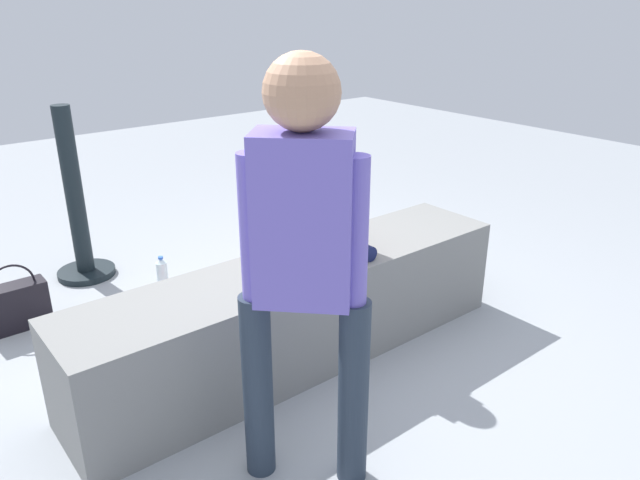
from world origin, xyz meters
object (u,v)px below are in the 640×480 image
object	(u,v)px
handbag_black_leather	(16,306)
party_cup_red	(175,291)
handbag_brown_canvas	(371,254)
adult_standing	(304,247)
cake_box_white	(113,354)
cake_plate	(293,257)
water_bottle_near_gift	(162,272)
water_bottle_far_side	(330,272)
gift_bag	(309,231)
child_seated	(334,211)

from	to	relation	value
handbag_black_leather	party_cup_red	bearing A→B (deg)	-15.28
handbag_black_leather	handbag_brown_canvas	distance (m)	2.14
party_cup_red	handbag_brown_canvas	distance (m)	1.29
adult_standing	handbag_black_leather	xyz separation A→B (m)	(-0.57, 1.85, -0.80)
cake_box_white	cake_plate	bearing A→B (deg)	-32.51
water_bottle_near_gift	water_bottle_far_side	world-z (taller)	water_bottle_far_side
handbag_black_leather	water_bottle_far_side	bearing A→B (deg)	-23.19
gift_bag	water_bottle_far_side	xyz separation A→B (m)	(-0.30, -0.60, -0.03)
water_bottle_far_side	party_cup_red	bearing A→B (deg)	149.64
adult_standing	water_bottle_near_gift	distance (m)	2.06
cake_plate	water_bottle_far_side	bearing A→B (deg)	36.42
gift_bag	water_bottle_near_gift	xyz separation A→B (m)	(-1.09, 0.11, -0.05)
water_bottle_far_side	party_cup_red	xyz separation A→B (m)	(-0.81, 0.48, -0.06)
adult_standing	cake_box_white	world-z (taller)	adult_standing
adult_standing	handbag_brown_canvas	bearing A→B (deg)	39.18
gift_bag	handbag_brown_canvas	bearing A→B (deg)	-79.96
child_seated	gift_bag	bearing A→B (deg)	57.66
cake_box_white	handbag_brown_canvas	size ratio (longest dim) A/B	1.04
gift_bag	party_cup_red	distance (m)	1.12
gift_bag	cake_box_white	bearing A→B (deg)	-161.34
water_bottle_near_gift	handbag_black_leather	xyz separation A→B (m)	(-0.85, -0.01, 0.05)
gift_bag	handbag_brown_canvas	xyz separation A→B (m)	(0.10, -0.55, -0.02)
cake_plate	cake_box_white	distance (m)	1.02
handbag_black_leather	handbag_brown_canvas	size ratio (longest dim) A/B	1.22
adult_standing	handbag_brown_canvas	size ratio (longest dim) A/B	5.03
gift_bag	cake_box_white	world-z (taller)	gift_bag
handbag_black_leather	handbag_brown_canvas	bearing A→B (deg)	-17.80
adult_standing	handbag_brown_canvas	xyz separation A→B (m)	(1.47, 1.20, -0.83)
gift_bag	party_cup_red	bearing A→B (deg)	-173.95
handbag_brown_canvas	party_cup_red	bearing A→B (deg)	160.52
water_bottle_near_gift	child_seated	bearing A→B (deg)	-71.26
cake_box_white	handbag_brown_canvas	distance (m)	1.77
water_bottle_near_gift	cake_box_white	size ratio (longest dim) A/B	0.59
child_seated	adult_standing	distance (m)	0.98
water_bottle_near_gift	handbag_black_leather	distance (m)	0.85
water_bottle_far_side	cake_plate	bearing A→B (deg)	-143.58
adult_standing	party_cup_red	distance (m)	1.87
party_cup_red	handbag_brown_canvas	size ratio (longest dim) A/B	0.33
cake_plate	gift_bag	bearing A→B (deg)	48.95
child_seated	gift_bag	distance (m)	1.41
water_bottle_far_side	handbag_black_leather	bearing A→B (deg)	156.81
water_bottle_near_gift	cake_plate	bearing A→B (deg)	-81.37
handbag_brown_canvas	cake_plate	bearing A→B (deg)	-153.62
adult_standing	cake_box_white	bearing A→B (deg)	104.12
water_bottle_near_gift	adult_standing	bearing A→B (deg)	-98.72
gift_bag	water_bottle_near_gift	size ratio (longest dim) A/B	1.65
adult_standing	gift_bag	size ratio (longest dim) A/B	4.96
child_seated	party_cup_red	bearing A→B (deg)	114.22
cake_plate	party_cup_red	xyz separation A→B (m)	(-0.20, 0.93, -0.49)
gift_bag	cake_box_white	size ratio (longest dim) A/B	0.97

